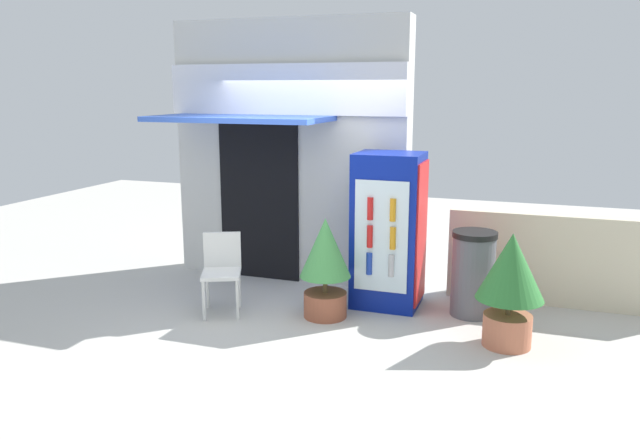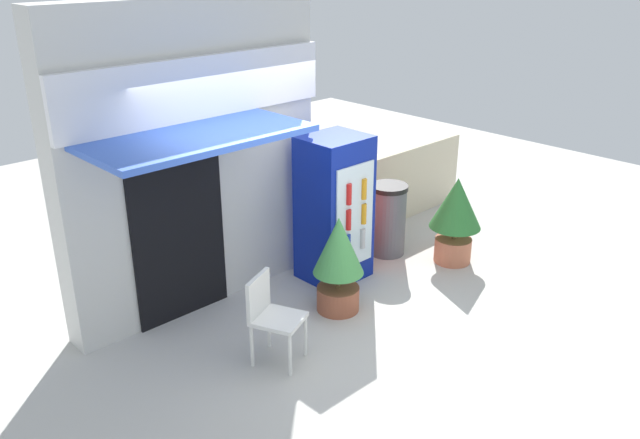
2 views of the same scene
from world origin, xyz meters
TOP-DOWN VIEW (x-y plane):
  - ground at (0.00, 0.00)m, footprint 16.00×16.00m
  - storefront_building at (-0.48, 1.44)m, footprint 3.01×1.36m
  - drink_cooler at (0.97, 0.82)m, footprint 0.74×0.69m
  - plastic_chair at (-0.69, 0.01)m, footprint 0.55×0.57m
  - potted_plant_near_shop at (0.43, 0.22)m, footprint 0.55×0.55m
  - potted_plant_curbside at (2.31, 0.07)m, footprint 0.63×0.63m
  - trash_bin at (1.90, 0.80)m, footprint 0.48×0.48m
  - stone_boundary_wall at (2.86, 1.46)m, footprint 2.60×0.22m

SIDE VIEW (x-z plane):
  - ground at x=0.00m, z-range 0.00..0.00m
  - trash_bin at x=1.90m, z-range 0.00..0.93m
  - plastic_chair at x=-0.69m, z-range 0.07..0.94m
  - stone_boundary_wall at x=2.86m, z-range 0.00..1.04m
  - potted_plant_near_shop at x=0.43m, z-range 0.08..1.16m
  - potted_plant_curbside at x=2.31m, z-range 0.11..1.21m
  - drink_cooler at x=0.97m, z-range 0.00..1.72m
  - storefront_building at x=-0.48m, z-range 0.04..3.27m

